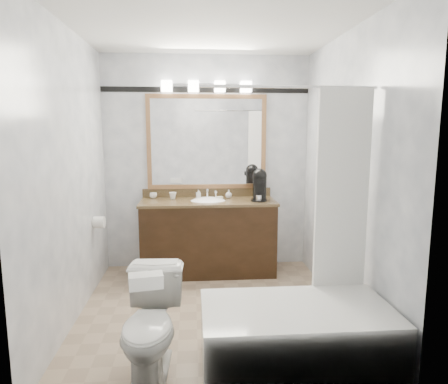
# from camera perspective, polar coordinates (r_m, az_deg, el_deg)

# --- Properties ---
(room) EXTENTS (2.42, 2.62, 2.52)m
(room) POSITION_cam_1_polar(r_m,az_deg,el_deg) (3.47, -1.68, 2.34)
(room) COLOR tan
(room) RESTS_ON ground
(vanity) EXTENTS (1.53, 0.58, 0.97)m
(vanity) POSITION_cam_1_polar(r_m,az_deg,el_deg) (4.62, -2.27, -6.20)
(vanity) COLOR black
(vanity) RESTS_ON ground
(mirror) EXTENTS (1.40, 0.04, 1.10)m
(mirror) POSITION_cam_1_polar(r_m,az_deg,el_deg) (4.73, -2.47, 7.13)
(mirror) COLOR #A6754B
(mirror) RESTS_ON room
(vanity_light_bar) EXTENTS (1.02, 0.14, 0.12)m
(vanity_light_bar) POSITION_cam_1_polar(r_m,az_deg,el_deg) (4.70, -2.50, 14.86)
(vanity_light_bar) COLOR silver
(vanity_light_bar) RESTS_ON room
(accent_stripe) EXTENTS (2.40, 0.01, 0.06)m
(accent_stripe) POSITION_cam_1_polar(r_m,az_deg,el_deg) (4.76, -2.53, 14.38)
(accent_stripe) COLOR black
(accent_stripe) RESTS_ON room
(bathtub) EXTENTS (1.30, 0.75, 1.96)m
(bathtub) POSITION_cam_1_polar(r_m,az_deg,el_deg) (2.97, 10.65, -18.59)
(bathtub) COLOR white
(bathtub) RESTS_ON ground
(tp_roll) EXTENTS (0.11, 0.12, 0.12)m
(tp_roll) POSITION_cam_1_polar(r_m,az_deg,el_deg) (4.32, -17.41, -4.15)
(tp_roll) COLOR white
(tp_roll) RESTS_ON room
(toilet) EXTENTS (0.43, 0.71, 0.70)m
(toilet) POSITION_cam_1_polar(r_m,az_deg,el_deg) (2.85, -10.37, -18.28)
(toilet) COLOR white
(toilet) RESTS_ON ground
(tissue_box) EXTENTS (0.22, 0.14, 0.08)m
(tissue_box) POSITION_cam_1_polar(r_m,az_deg,el_deg) (2.51, -11.09, -12.34)
(tissue_box) COLOR white
(tissue_box) RESTS_ON toilet
(coffee_maker) EXTENTS (0.19, 0.24, 0.36)m
(coffee_maker) POSITION_cam_1_polar(r_m,az_deg,el_deg) (4.53, 5.09, 1.14)
(coffee_maker) COLOR black
(coffee_maker) RESTS_ON vanity
(cup_left) EXTENTS (0.10, 0.10, 0.07)m
(cup_left) POSITION_cam_1_polar(r_m,az_deg,el_deg) (4.74, -10.05, -0.49)
(cup_left) COLOR white
(cup_left) RESTS_ON vanity
(cup_right) EXTENTS (0.11, 0.11, 0.08)m
(cup_right) POSITION_cam_1_polar(r_m,az_deg,el_deg) (4.65, -7.32, -0.52)
(cup_right) COLOR white
(cup_right) RESTS_ON vanity
(soap_bottle_a) EXTENTS (0.06, 0.06, 0.10)m
(soap_bottle_a) POSITION_cam_1_polar(r_m,az_deg,el_deg) (4.67, -3.69, -0.29)
(soap_bottle_a) COLOR white
(soap_bottle_a) RESTS_ON vanity
(soap_bottle_b) EXTENTS (0.09, 0.09, 0.10)m
(soap_bottle_b) POSITION_cam_1_polar(r_m,az_deg,el_deg) (4.69, 0.68, -0.26)
(soap_bottle_b) COLOR white
(soap_bottle_b) RESTS_ON vanity
(soap_bar) EXTENTS (0.09, 0.07, 0.02)m
(soap_bar) POSITION_cam_1_polar(r_m,az_deg,el_deg) (4.65, -0.67, -0.79)
(soap_bar) COLOR beige
(soap_bar) RESTS_ON vanity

